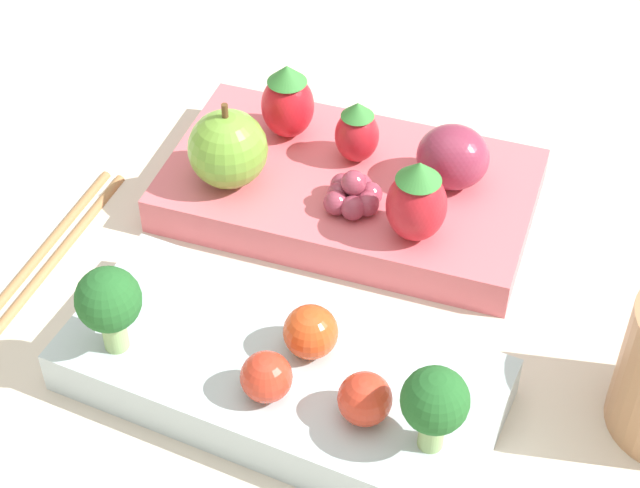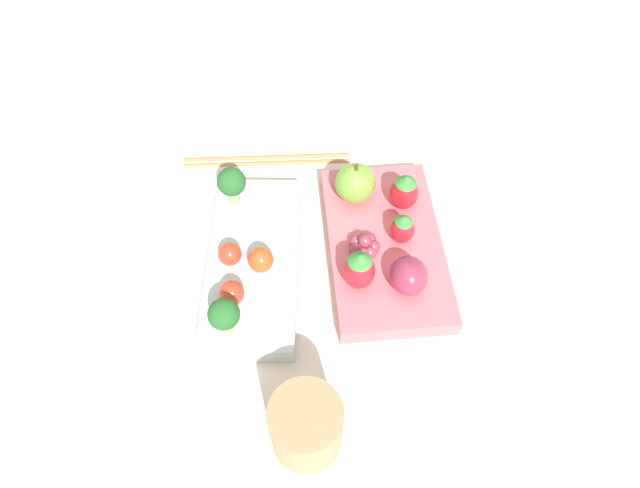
# 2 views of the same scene
# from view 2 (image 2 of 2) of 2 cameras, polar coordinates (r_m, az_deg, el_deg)

# --- Properties ---
(ground_plane) EXTENTS (4.00, 4.00, 0.00)m
(ground_plane) POSITION_cam_2_polar(r_m,az_deg,el_deg) (0.64, -0.58, -1.79)
(ground_plane) COLOR beige
(bento_box_savoury) EXTENTS (0.23, 0.13, 0.03)m
(bento_box_savoury) POSITION_cam_2_polar(r_m,az_deg,el_deg) (0.63, -6.64, -2.11)
(bento_box_savoury) COLOR silver
(bento_box_savoury) RESTS_ON ground_plane
(bento_box_fruit) EXTENTS (0.22, 0.14, 0.02)m
(bento_box_fruit) POSITION_cam_2_polar(r_m,az_deg,el_deg) (0.64, 6.49, -0.28)
(bento_box_fruit) COLOR #DB6670
(bento_box_fruit) RESTS_ON ground_plane
(broccoli_floret_0) EXTENTS (0.03, 0.03, 0.05)m
(broccoli_floret_0) POSITION_cam_2_polar(r_m,az_deg,el_deg) (0.55, -9.57, -7.02)
(broccoli_floret_0) COLOR #93B770
(broccoli_floret_0) RESTS_ON bento_box_savoury
(broccoli_floret_1) EXTENTS (0.03, 0.03, 0.05)m
(broccoli_floret_1) POSITION_cam_2_polar(r_m,az_deg,el_deg) (0.64, -8.83, 6.06)
(broccoli_floret_1) COLOR #93B770
(broccoli_floret_1) RESTS_ON bento_box_savoury
(cherry_tomato_0) EXTENTS (0.03, 0.03, 0.03)m
(cherry_tomato_0) POSITION_cam_2_polar(r_m,az_deg,el_deg) (0.58, -8.80, -4.87)
(cherry_tomato_0) COLOR red
(cherry_tomato_0) RESTS_ON bento_box_savoury
(cherry_tomato_1) EXTENTS (0.03, 0.03, 0.03)m
(cherry_tomato_1) POSITION_cam_2_polar(r_m,az_deg,el_deg) (0.60, -5.95, -1.57)
(cherry_tomato_1) COLOR #DB4C1E
(cherry_tomato_1) RESTS_ON bento_box_savoury
(cherry_tomato_2) EXTENTS (0.03, 0.03, 0.03)m
(cherry_tomato_2) POSITION_cam_2_polar(r_m,az_deg,el_deg) (0.61, -9.01, -0.88)
(cherry_tomato_2) COLOR red
(cherry_tomato_2) RESTS_ON bento_box_savoury
(apple) EXTENTS (0.05, 0.05, 0.05)m
(apple) POSITION_cam_2_polar(r_m,az_deg,el_deg) (0.65, 3.56, 6.07)
(apple) COLOR #70A838
(apple) RESTS_ON bento_box_fruit
(strawberry_0) EXTENTS (0.03, 0.03, 0.05)m
(strawberry_0) POSITION_cam_2_polar(r_m,az_deg,el_deg) (0.58, 3.93, -2.54)
(strawberry_0) COLOR red
(strawberry_0) RESTS_ON bento_box_fruit
(strawberry_1) EXTENTS (0.03, 0.03, 0.04)m
(strawberry_1) POSITION_cam_2_polar(r_m,az_deg,el_deg) (0.62, 8.23, 1.64)
(strawberry_1) COLOR red
(strawberry_1) RESTS_ON bento_box_fruit
(strawberry_2) EXTENTS (0.03, 0.03, 0.05)m
(strawberry_2) POSITION_cam_2_polar(r_m,az_deg,el_deg) (0.64, 8.45, 5.21)
(strawberry_2) COLOR red
(strawberry_2) RESTS_ON bento_box_fruit
(plum) EXTENTS (0.04, 0.04, 0.04)m
(plum) POSITION_cam_2_polar(r_m,az_deg,el_deg) (0.59, 8.84, -3.15)
(plum) COLOR #892D47
(plum) RESTS_ON bento_box_fruit
(grape_cluster) EXTENTS (0.03, 0.03, 0.02)m
(grape_cluster) POSITION_cam_2_polar(r_m,az_deg,el_deg) (0.61, 4.46, -0.15)
(grape_cluster) COLOR #93384C
(grape_cluster) RESTS_ON bento_box_fruit
(drinking_cup) EXTENTS (0.06, 0.06, 0.08)m
(drinking_cup) POSITION_cam_2_polar(r_m,az_deg,el_deg) (0.52, -1.39, -17.82)
(drinking_cup) COLOR tan
(drinking_cup) RESTS_ON ground_plane
(chopsticks_pair) EXTENTS (0.04, 0.21, 0.01)m
(chopsticks_pair) POSITION_cam_2_polar(r_m,az_deg,el_deg) (0.73, -5.36, 8.45)
(chopsticks_pair) COLOR #A37547
(chopsticks_pair) RESTS_ON ground_plane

